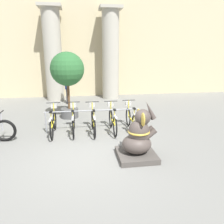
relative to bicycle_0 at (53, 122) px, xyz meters
The scene contains 13 objects.
ground_plane 2.23m from the bicycle_0, 57.67° to the right, with size 60.00×60.00×0.00m, color slate.
building_facade 7.32m from the bicycle_0, 80.13° to the left, with size 20.00×0.20×6.00m.
column_left 6.17m from the bicycle_0, 94.58° to the left, with size 1.24×1.24×5.16m.
column_right 6.77m from the bicycle_0, 63.96° to the left, with size 1.24×1.24×5.16m.
bike_rack 1.37m from the bicycle_0, ahead, with size 3.32×0.05×0.77m.
bicycle_0 is the anchor object (origin of this frame).
bicycle_1 0.68m from the bicycle_0, ahead, with size 0.48×1.68×1.02m.
bicycle_2 1.36m from the bicycle_0, ahead, with size 0.48×1.68×1.02m.
bicycle_3 2.04m from the bicycle_0, ahead, with size 0.48×1.68×1.02m.
bicycle_4 2.72m from the bicycle_0, ahead, with size 0.48×1.68×1.02m.
elephant_statue 3.21m from the bicycle_0, 41.64° to the right, with size 1.00×1.00×1.55m.
person_pedestrian 4.61m from the bicycle_0, 86.54° to the left, with size 0.22×0.47×1.68m.
potted_tree 2.48m from the bicycle_0, 76.31° to the left, with size 1.38×1.38×2.75m.
Camera 1 is at (-0.26, -5.42, 2.72)m, focal length 35.00 mm.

